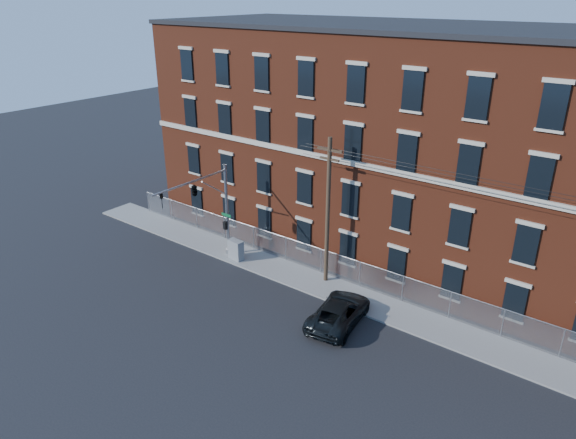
# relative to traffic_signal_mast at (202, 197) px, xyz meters

# --- Properties ---
(ground) EXTENTS (140.00, 140.00, 0.00)m
(ground) POSITION_rel_traffic_signal_mast_xyz_m (6.00, -2.18, -5.39)
(ground) COLOR black
(ground) RESTS_ON ground
(sidewalk) EXTENTS (65.00, 3.00, 0.12)m
(sidewalk) POSITION_rel_traffic_signal_mast_xyz_m (18.00, 2.82, -5.33)
(sidewalk) COLOR gray
(sidewalk) RESTS_ON ground
(mill_building) EXTENTS (55.30, 14.32, 16.30)m
(mill_building) POSITION_rel_traffic_signal_mast_xyz_m (18.00, 11.75, 2.76)
(mill_building) COLOR maroon
(mill_building) RESTS_ON ground
(chain_link_fence) EXTENTS (59.06, 0.06, 1.85)m
(chain_link_fence) POSITION_rel_traffic_signal_mast_xyz_m (18.00, 4.12, -4.33)
(chain_link_fence) COLOR #A5A8AD
(chain_link_fence) RESTS_ON ground
(traffic_signal_mast) EXTENTS (0.90, 6.75, 7.00)m
(traffic_signal_mast) POSITION_rel_traffic_signal_mast_xyz_m (0.00, 0.00, 0.00)
(traffic_signal_mast) COLOR #9EA0A5
(traffic_signal_mast) RESTS_ON ground
(utility_pole_near) EXTENTS (1.80, 0.28, 10.00)m
(utility_pole_near) POSITION_rel_traffic_signal_mast_xyz_m (8.00, 3.42, -0.05)
(utility_pole_near) COLOR #473523
(utility_pole_near) RESTS_ON ground
(pickup_truck) EXTENTS (3.26, 5.69, 1.49)m
(pickup_truck) POSITION_rel_traffic_signal_mast_xyz_m (11.33, -0.20, -4.64)
(pickup_truck) COLOR black
(pickup_truck) RESTS_ON ground
(utility_cabinet) EXTENTS (1.24, 0.72, 1.48)m
(utility_cabinet) POSITION_rel_traffic_signal_mast_xyz_m (1.00, 2.02, -4.53)
(utility_cabinet) COLOR gray
(utility_cabinet) RESTS_ON sidewalk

